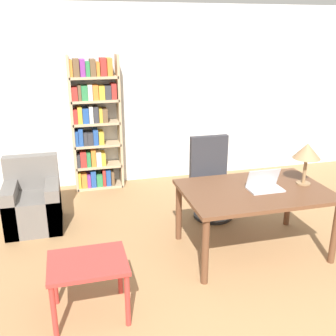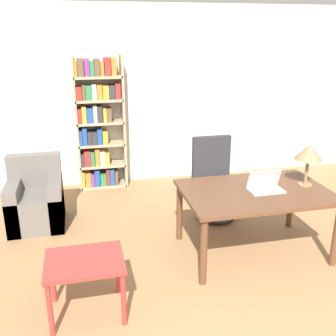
# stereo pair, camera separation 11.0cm
# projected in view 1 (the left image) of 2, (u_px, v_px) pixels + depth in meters

# --- Properties ---
(wall_back) EXTENTS (8.00, 0.06, 2.70)m
(wall_back) POSITION_uv_depth(u_px,v_px,m) (159.00, 96.00, 6.13)
(wall_back) COLOR silver
(wall_back) RESTS_ON ground_plane
(desk) EXTENTS (1.53, 1.01, 0.73)m
(desk) POSITION_uv_depth(u_px,v_px,m) (255.00, 197.00, 4.17)
(desk) COLOR brown
(desk) RESTS_ON ground_plane
(laptop) EXTENTS (0.36, 0.21, 0.21)m
(laptop) POSITION_uv_depth(u_px,v_px,m) (264.00, 185.00, 4.13)
(laptop) COLOR #B2B2B7
(laptop) RESTS_ON desk
(table_lamp) EXTENTS (0.29, 0.29, 0.46)m
(table_lamp) POSITION_uv_depth(u_px,v_px,m) (307.00, 152.00, 4.17)
(table_lamp) COLOR olive
(table_lamp) RESTS_ON desk
(office_chair) EXTENTS (0.53, 0.53, 1.04)m
(office_chair) POSITION_uv_depth(u_px,v_px,m) (212.00, 181.00, 5.09)
(office_chair) COLOR black
(office_chair) RESTS_ON ground_plane
(side_table_blue) EXTENTS (0.65, 0.51, 0.52)m
(side_table_blue) POSITION_uv_depth(u_px,v_px,m) (88.00, 269.00, 3.25)
(side_table_blue) COLOR #B2332D
(side_table_blue) RESTS_ON ground_plane
(armchair) EXTENTS (0.65, 0.67, 0.85)m
(armchair) POSITION_uv_depth(u_px,v_px,m) (33.00, 204.00, 4.83)
(armchair) COLOR #66605B
(armchair) RESTS_ON ground_plane
(bookshelf) EXTENTS (0.73, 0.28, 2.00)m
(bookshelf) POSITION_uv_depth(u_px,v_px,m) (94.00, 125.00, 5.82)
(bookshelf) COLOR tan
(bookshelf) RESTS_ON ground_plane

